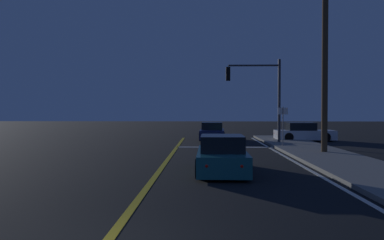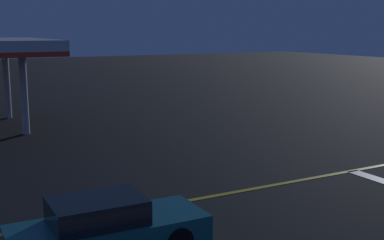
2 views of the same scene
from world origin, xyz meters
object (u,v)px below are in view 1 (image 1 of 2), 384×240
object	(u,v)px
car_distant_tail_navy	(212,132)
utility_pole_right	(325,43)
car_mid_block_teal	(222,156)
traffic_signal_near_right	(260,88)
street_sign_corner	(283,120)
car_following_oncoming_white	(304,133)

from	to	relation	value
car_distant_tail_navy	utility_pole_right	size ratio (longest dim) A/B	0.42
car_mid_block_teal	car_distant_tail_navy	bearing A→B (deg)	90.78
car_distant_tail_navy	utility_pole_right	world-z (taller)	utility_pole_right
traffic_signal_near_right	street_sign_corner	xyz separation A→B (m)	(0.98, -2.80, -2.07)
car_mid_block_teal	street_sign_corner	distance (m)	10.45
car_following_oncoming_white	car_mid_block_teal	size ratio (longest dim) A/B	0.94
car_following_oncoming_white	traffic_signal_near_right	bearing A→B (deg)	-48.74
car_distant_tail_navy	car_mid_block_teal	bearing A→B (deg)	-88.04
car_following_oncoming_white	utility_pole_right	bearing A→B (deg)	-7.50
car_distant_tail_navy	utility_pole_right	xyz separation A→B (m)	(5.42, -10.39, 5.03)
car_mid_block_teal	utility_pole_right	size ratio (longest dim) A/B	0.42
car_following_oncoming_white	traffic_signal_near_right	xyz separation A→B (m)	(-3.67, -3.19, 3.13)
utility_pole_right	car_distant_tail_navy	bearing A→B (deg)	117.57
car_distant_tail_navy	car_mid_block_teal	distance (m)	16.49
car_mid_block_teal	street_sign_corner	world-z (taller)	street_sign_corner
car_following_oncoming_white	street_sign_corner	bearing A→B (deg)	-23.92
car_mid_block_teal	car_following_oncoming_white	bearing A→B (deg)	67.47
car_distant_tail_navy	traffic_signal_near_right	xyz separation A→B (m)	(3.04, -4.11, 3.13)
car_following_oncoming_white	car_mid_block_teal	distance (m)	16.96
utility_pole_right	street_sign_corner	size ratio (longest dim) A/B	4.42
utility_pole_right	street_sign_corner	bearing A→B (deg)	111.91
car_mid_block_teal	street_sign_corner	bearing A→B (deg)	68.01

